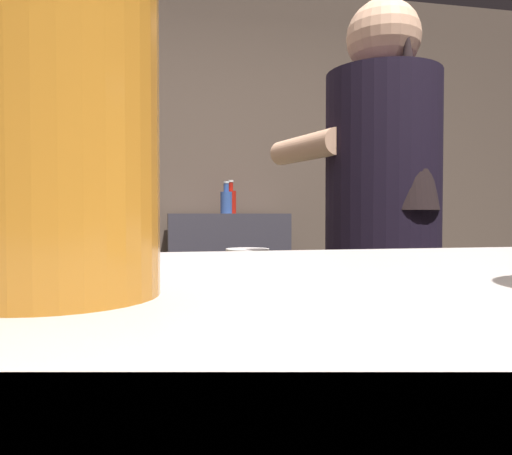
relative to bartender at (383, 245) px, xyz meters
The scene contains 10 objects.
wall_back 2.11m from the bartender, 99.34° to the left, with size 5.20×0.10×2.70m, color brown.
prep_counter 0.71m from the bartender, 88.60° to the left, with size 2.10×0.60×0.93m, color #47432A.
back_shelf 1.85m from the bartender, 97.36° to the left, with size 0.77×0.36×1.11m, color #3B3741.
bartender is the anchor object (origin of this frame).
knife_block 0.71m from the bartender, 52.72° to the left, with size 0.10×0.08×0.27m.
mixing_bowl 0.55m from the bartender, 128.62° to the left, with size 0.16×0.16×0.05m, color silver.
chefs_knife 0.50m from the bartender, 55.60° to the left, with size 0.24×0.03×0.01m, color silver.
pint_glass_far 1.34m from the bartender, 121.44° to the right, with size 0.08×0.08×0.14m.
bottle_vinegar 1.72m from the bartender, 98.37° to the left, with size 0.07×0.07×0.20m.
bottle_soy 1.85m from the bartender, 96.28° to the left, with size 0.07×0.07×0.22m.
Camera 1 is at (-0.32, -1.20, 1.11)m, focal length 33.76 mm.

